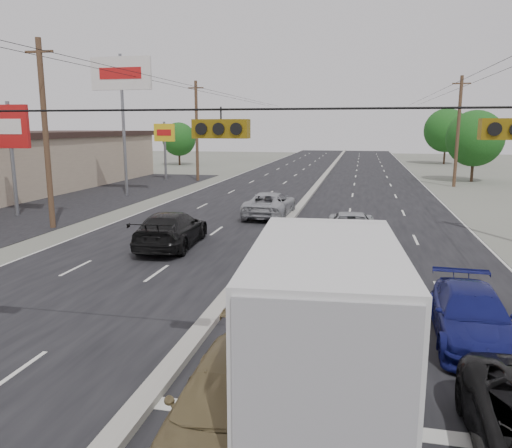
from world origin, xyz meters
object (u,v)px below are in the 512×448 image
object	(u,v)px
tree_right_far	(446,130)
queue_car_d	(472,316)
utility_pole_right_c	(458,131)
pole_sign_billboard	(121,82)
tree_right_mid	(475,138)
oncoming_far	(270,205)
utility_pole_left_b	(46,134)
tree_left_far	(179,139)
red_sedan	(321,286)
pole_sign_mid	(10,133)
pole_sign_far	(165,137)
tan_sedan	(235,405)
utility_pole_left_c	(197,131)
box_truck	(325,325)
oncoming_near	(171,230)
queue_car_b	(370,263)
queue_car_a	(297,246)
queue_car_c	(351,229)

from	to	relation	value
tree_right_far	queue_car_d	bearing A→B (deg)	-97.77
utility_pole_right_c	pole_sign_billboard	xyz separation A→B (m)	(-27.00, -12.00, 3.76)
tree_right_mid	oncoming_far	bearing A→B (deg)	-124.20
utility_pole_left_b	tree_left_far	bearing A→B (deg)	101.92
tree_left_far	red_sedan	world-z (taller)	tree_left_far
pole_sign_mid	red_sedan	world-z (taller)	pole_sign_mid
pole_sign_billboard	tree_right_mid	distance (m)	34.35
pole_sign_far	tan_sedan	xyz separation A→B (m)	(18.11, -41.46, -3.64)
pole_sign_mid	pole_sign_billboard	distance (m)	10.97
pole_sign_far	tree_right_far	bearing A→B (deg)	43.15
pole_sign_billboard	utility_pole_left_c	bearing A→B (deg)	80.54
box_truck	oncoming_near	size ratio (longest dim) A/B	1.24
utility_pole_left_c	oncoming_far	world-z (taller)	utility_pole_left_c
pole_sign_billboard	tree_right_far	world-z (taller)	pole_sign_billboard
queue_car_b	queue_car_a	bearing A→B (deg)	137.03
utility_pole_left_c	tan_sedan	distance (m)	44.17
oncoming_far	tree_left_far	bearing A→B (deg)	-60.94
red_sedan	queue_car_c	world-z (taller)	queue_car_c
pole_sign_billboard	tan_sedan	distance (m)	34.77
tree_right_mid	tan_sedan	size ratio (longest dim) A/B	1.35
utility_pole_left_c	box_truck	xyz separation A→B (m)	(16.01, -40.11, -3.30)
utility_pole_left_b	queue_car_b	bearing A→B (deg)	-21.37
queue_car_c	oncoming_far	size ratio (longest dim) A/B	0.90
box_truck	oncoming_far	distance (m)	21.57
oncoming_near	oncoming_far	xyz separation A→B (m)	(3.02, 8.70, -0.05)
utility_pole_left_c	pole_sign_billboard	size ratio (longest dim) A/B	0.91
utility_pole_right_c	queue_car_a	xyz separation A→B (m)	(-10.89, -29.49, -4.36)
queue_car_a	oncoming_near	bearing A→B (deg)	165.03
utility_pole_right_c	pole_sign_far	size ratio (longest dim) A/B	1.67
pole_sign_far	tree_right_far	distance (m)	43.87
utility_pole_left_c	pole_sign_mid	xyz separation A→B (m)	(-4.50, -22.00, 0.01)
utility_pole_right_c	tree_right_mid	bearing A→B (deg)	63.43
pole_sign_billboard	oncoming_far	distance (m)	16.97
utility_pole_left_b	pole_sign_far	size ratio (longest dim) A/B	1.67
pole_sign_far	tree_right_mid	distance (m)	31.40
utility_pole_left_b	oncoming_far	distance (m)	13.28
pole_sign_billboard	oncoming_far	world-z (taller)	pole_sign_billboard
tan_sedan	tree_right_mid	bearing A→B (deg)	73.75
utility_pole_left_b	box_truck	size ratio (longest dim) A/B	1.41
box_truck	queue_car_c	bearing A→B (deg)	85.54
utility_pole_left_b	pole_sign_far	distance (m)	25.25
oncoming_far	pole_sign_far	bearing A→B (deg)	-51.36
utility_pole_left_b	pole_sign_far	bearing A→B (deg)	97.97
queue_car_d	oncoming_far	xyz separation A→B (m)	(-8.40, 16.86, 0.09)
tree_right_mid	queue_car_a	bearing A→B (deg)	-111.22
box_truck	tan_sedan	xyz separation A→B (m)	(-1.40, -1.35, -1.04)
tree_left_far	oncoming_far	xyz separation A→B (m)	(20.60, -39.13, -2.94)
tree_right_far	pole_sign_billboard	bearing A→B (deg)	-125.99
tree_right_mid	queue_car_b	world-z (taller)	tree_right_mid
tan_sedan	pole_sign_mid	bearing A→B (deg)	133.74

